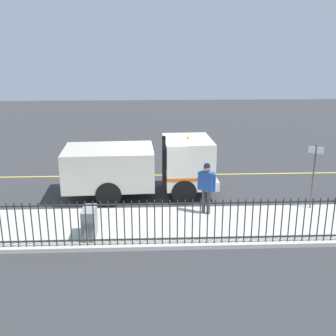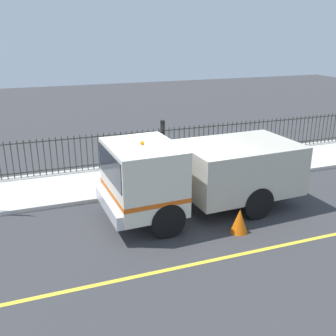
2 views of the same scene
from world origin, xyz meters
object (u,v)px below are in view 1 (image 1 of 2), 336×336
object	(u,v)px
work_truck	(148,164)
worker_standing	(207,183)
traffic_cone	(133,175)
utility_cabinet	(90,223)
street_sign	(314,169)

from	to	relation	value
work_truck	worker_standing	xyz separation A→B (m)	(2.28, 2.01, -0.05)
work_truck	traffic_cone	size ratio (longest dim) A/B	8.91
traffic_cone	utility_cabinet	bearing A→B (deg)	-11.42
worker_standing	utility_cabinet	size ratio (longest dim) A/B	1.98
worker_standing	street_sign	size ratio (longest dim) A/B	0.78
worker_standing	traffic_cone	xyz separation A→B (m)	(-3.89, -2.67, -0.91)
worker_standing	utility_cabinet	distance (m)	4.19
work_truck	utility_cabinet	bearing A→B (deg)	-26.82
traffic_cone	street_sign	bearing A→B (deg)	61.55
utility_cabinet	work_truck	bearing A→B (deg)	155.73
worker_standing	utility_cabinet	xyz separation A→B (m)	(1.66, -3.79, -0.66)
utility_cabinet	street_sign	world-z (taller)	street_sign
utility_cabinet	traffic_cone	size ratio (longest dim) A/B	1.37
work_truck	street_sign	bearing A→B (deg)	69.21
work_truck	traffic_cone	xyz separation A→B (m)	(-1.60, -0.66, -0.96)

